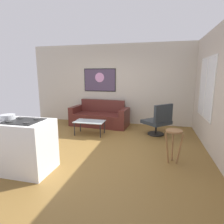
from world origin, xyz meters
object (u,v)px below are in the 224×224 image
object	(u,v)px
bar_stool	(174,138)
mixing_bowl	(8,117)
couch	(100,117)
armchair	(158,121)
coffee_table	(90,122)
wall_painting	(100,80)

from	to	relation	value
bar_stool	mixing_bowl	xyz separation A→B (m)	(-2.98, -0.95, 0.47)
couch	armchair	distance (m)	2.09
coffee_table	mixing_bowl	world-z (taller)	mixing_bowl
bar_stool	wall_painting	xyz separation A→B (m)	(-2.40, 2.87, 1.04)
mixing_bowl	wall_painting	bearing A→B (deg)	81.43
wall_painting	couch	bearing A→B (deg)	-74.44
couch	armchair	bearing A→B (deg)	-18.38
coffee_table	bar_stool	xyz separation A→B (m)	(2.26, -1.33, 0.15)
coffee_table	wall_painting	xyz separation A→B (m)	(-0.15, 1.53, 1.19)
armchair	bar_stool	xyz separation A→B (m)	(0.29, -1.72, 0.08)
couch	coffee_table	distance (m)	1.05
bar_stool	mixing_bowl	distance (m)	3.16
armchair	wall_painting	size ratio (longest dim) A/B	0.79
armchair	bar_stool	bearing A→B (deg)	-80.58
armchair	bar_stool	distance (m)	1.74
wall_painting	coffee_table	bearing A→B (deg)	-84.53
coffee_table	armchair	world-z (taller)	armchair
coffee_table	bar_stool	size ratio (longest dim) A/B	1.29
couch	mixing_bowl	bearing A→B (deg)	-102.07
mixing_bowl	armchair	bearing A→B (deg)	44.71
coffee_table	armchair	size ratio (longest dim) A/B	0.93
armchair	coffee_table	bearing A→B (deg)	-168.96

